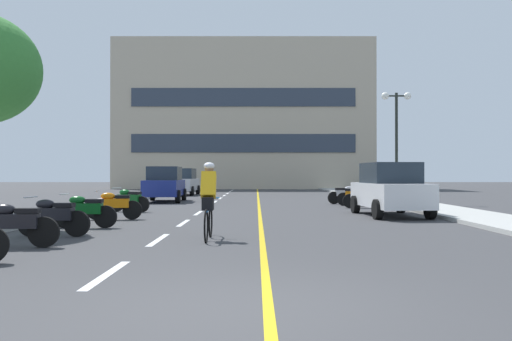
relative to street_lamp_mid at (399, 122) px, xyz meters
name	(u,v)px	position (x,y,z in m)	size (l,w,h in m)	color
ground_plane	(256,203)	(-7.02, 0.38, -4.00)	(140.00, 140.00, 0.00)	#38383A
curb_left	(127,199)	(-14.22, 3.38, -3.94)	(2.40, 72.00, 0.12)	#A8A8A3
curb_right	(386,199)	(0.18, 3.38, -3.94)	(2.40, 72.00, 0.12)	#A8A8A3
lane_dash_0	(110,274)	(-9.02, -18.62, -4.00)	(0.14, 2.20, 0.01)	silver
lane_dash_1	(161,240)	(-9.02, -14.62, -4.00)	(0.14, 2.20, 0.01)	silver
lane_dash_2	(186,223)	(-9.02, -10.62, -4.00)	(0.14, 2.20, 0.01)	silver
lane_dash_3	(201,213)	(-9.02, -6.62, -4.00)	(0.14, 2.20, 0.01)	silver
lane_dash_4	(211,206)	(-9.02, -2.62, -4.00)	(0.14, 2.20, 0.01)	silver
lane_dash_5	(218,202)	(-9.02, 1.38, -4.00)	(0.14, 2.20, 0.01)	silver
lane_dash_6	(223,198)	(-9.02, 5.38, -4.00)	(0.14, 2.20, 0.01)	silver
lane_dash_7	(227,196)	(-9.02, 9.38, -4.00)	(0.14, 2.20, 0.01)	silver
lane_dash_8	(230,193)	(-9.02, 13.38, -4.00)	(0.14, 2.20, 0.01)	silver
lane_dash_9	(233,192)	(-9.02, 17.38, -4.00)	(0.14, 2.20, 0.01)	silver
lane_dash_10	(235,190)	(-9.02, 21.38, -4.00)	(0.14, 2.20, 0.01)	silver
lane_dash_11	(237,189)	(-9.02, 25.38, -4.00)	(0.14, 2.20, 0.01)	silver
centre_line_yellow	(261,200)	(-6.77, 3.38, -4.00)	(0.12, 66.00, 0.01)	gold
office_building	(247,117)	(-8.10, 28.29, 3.27)	(25.29, 7.93, 14.54)	#BCAD93
street_lamp_mid	(399,122)	(0.00, 0.00, 0.00)	(1.46, 0.36, 5.34)	black
parked_car_near	(393,189)	(-2.32, -7.96, -3.09)	(2.14, 4.30, 1.82)	black
parked_car_mid	(167,184)	(-11.65, 1.48, -3.09)	(2.01, 4.25, 1.82)	black
parked_car_far	(185,182)	(-11.92, 10.27, -3.09)	(2.03, 4.25, 1.82)	black
motorcycle_1	(17,223)	(-11.59, -15.89, -3.53)	(1.70, 0.60, 0.92)	black
motorcycle_2	(56,216)	(-11.55, -14.00, -3.53)	(1.70, 0.60, 0.92)	black
motorcycle_3	(87,210)	(-11.45, -12.08, -3.53)	(1.70, 0.60, 0.92)	black
motorcycle_4	(117,205)	(-11.35, -9.48, -3.53)	(1.70, 0.60, 0.92)	black
motorcycle_5	(132,199)	(-11.71, -6.03, -3.53)	(1.64, 0.80, 0.92)	black
motorcycle_6	(366,197)	(-2.40, -3.79, -3.53)	(1.70, 0.60, 0.92)	black
motorcycle_7	(359,195)	(-2.40, -2.23, -3.53)	(1.63, 0.81, 0.92)	black
motorcycle_8	(348,194)	(-2.62, -0.61, -3.53)	(1.70, 0.60, 0.92)	black
cyclist_rider	(211,199)	(-7.94, -14.54, -3.12)	(0.42, 1.77, 1.71)	black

